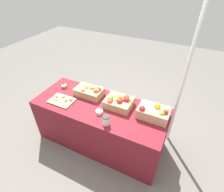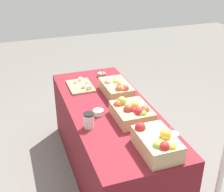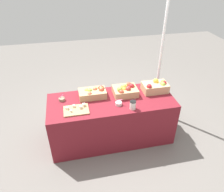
{
  "view_description": "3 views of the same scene",
  "coord_description": "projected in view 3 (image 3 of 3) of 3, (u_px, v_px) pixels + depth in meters",
  "views": [
    {
      "loc": [
        0.99,
        -1.62,
        2.32
      ],
      "look_at": [
        0.17,
        0.05,
        0.93
      ],
      "focal_mm": 28.31,
      "sensor_mm": 36.0,
      "label": 1
    },
    {
      "loc": [
        2.34,
        -0.81,
        2.13
      ],
      "look_at": [
        0.09,
        -0.02,
        0.91
      ],
      "focal_mm": 49.04,
      "sensor_mm": 36.0,
      "label": 2
    },
    {
      "loc": [
        -0.56,
        -2.62,
        2.57
      ],
      "look_at": [
        0.01,
        -0.02,
        0.83
      ],
      "focal_mm": 34.63,
      "sensor_mm": 36.0,
      "label": 3
    }
  ],
  "objects": [
    {
      "name": "ground_plane",
      "position": [
        111.0,
        136.0,
        3.65
      ],
      "size": [
        10.0,
        10.0,
        0.0
      ],
      "primitive_type": "plane",
      "color": "slate"
    },
    {
      "name": "coffee_cup",
      "position": [
        133.0,
        105.0,
        3.02
      ],
      "size": [
        0.09,
        0.09,
        0.13
      ],
      "color": "silver",
      "rests_on": "table"
    },
    {
      "name": "tent_pole",
      "position": [
        161.0,
        56.0,
        3.63
      ],
      "size": [
        0.04,
        0.04,
        2.27
      ],
      "primitive_type": "cylinder",
      "color": "white",
      "rests_on": "ground_plane"
    },
    {
      "name": "cutting_board_front",
      "position": [
        76.0,
        110.0,
        3.02
      ],
      "size": [
        0.35,
        0.25,
        0.06
      ],
      "color": "tan",
      "rests_on": "table"
    },
    {
      "name": "sample_bowl_mid",
      "position": [
        62.0,
        99.0,
        3.22
      ],
      "size": [
        0.09,
        0.09,
        0.09
      ],
      "color": "gray",
      "rests_on": "table"
    },
    {
      "name": "sample_bowl_far",
      "position": [
        119.0,
        103.0,
        3.13
      ],
      "size": [
        0.1,
        0.1,
        0.1
      ],
      "color": "silver",
      "rests_on": "table"
    },
    {
      "name": "apple_crate_right",
      "position": [
        94.0,
        92.0,
        3.29
      ],
      "size": [
        0.41,
        0.25,
        0.15
      ],
      "color": "tan",
      "rests_on": "table"
    },
    {
      "name": "table",
      "position": [
        111.0,
        119.0,
        3.45
      ],
      "size": [
        1.9,
        0.76,
        0.74
      ],
      "primitive_type": "cube",
      "color": "maroon",
      "rests_on": "ground_plane"
    },
    {
      "name": "sample_bowl_near",
      "position": [
        144.0,
        84.0,
        3.59
      ],
      "size": [
        0.09,
        0.09,
        0.09
      ],
      "color": "silver",
      "rests_on": "table"
    },
    {
      "name": "apple_crate_left",
      "position": [
        156.0,
        87.0,
        3.41
      ],
      "size": [
        0.39,
        0.25,
        0.19
      ],
      "color": "tan",
      "rests_on": "table"
    },
    {
      "name": "apple_crate_middle",
      "position": [
        126.0,
        90.0,
        3.34
      ],
      "size": [
        0.37,
        0.3,
        0.18
      ],
      "color": "tan",
      "rests_on": "table"
    }
  ]
}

